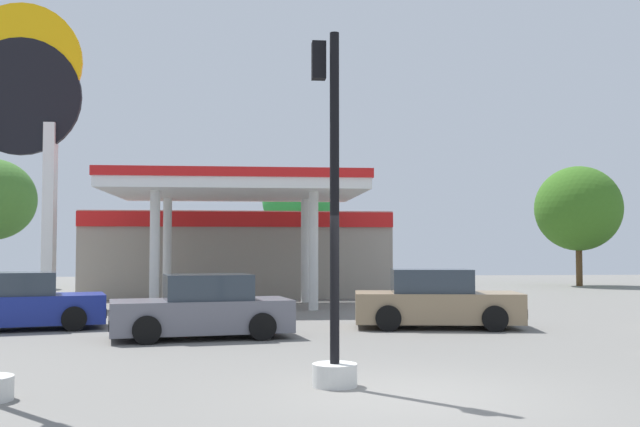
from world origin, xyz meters
name	(u,v)px	position (x,y,z in m)	size (l,w,h in m)	color
ground_plane	(410,395)	(0.00, 0.00, 0.00)	(90.00, 90.00, 0.00)	slate
gas_station	(239,248)	(-2.69, 22.08, 2.04)	(12.60, 13.71, 4.55)	gray
station_pole_sign	(21,114)	(-10.51, 17.31, 6.93)	(4.30, 0.56, 11.00)	white
car_0	(202,309)	(-3.27, 6.82, 0.65)	(4.24, 2.38, 1.44)	black
car_1	(20,304)	(-7.90, 8.98, 0.65)	(4.28, 2.62, 1.43)	black
car_2	(436,301)	(2.55, 8.43, 0.68)	(4.38, 2.34, 1.50)	black
traffic_signal_1	(333,272)	(-0.99, 0.75, 1.67)	(0.66, 0.69, 5.24)	silver
tree_1	(297,203)	(0.33, 29.33, 4.49)	(3.73, 3.73, 6.04)	brown
tree_2	(578,209)	(15.69, 28.48, 4.22)	(4.66, 4.66, 6.54)	brown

